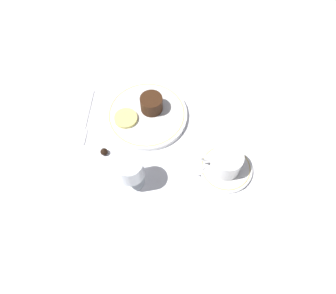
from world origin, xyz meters
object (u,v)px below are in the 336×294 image
(dinner_plate, at_px, (147,115))
(fork, at_px, (85,123))
(coffee_cup, at_px, (226,162))
(dessert_cake, at_px, (150,103))
(wine_glass, at_px, (130,170))

(dinner_plate, bearing_deg, fork, 16.65)
(coffee_cup, height_order, dessert_cake, coffee_cup)
(coffee_cup, height_order, fork, coffee_cup)
(wine_glass, bearing_deg, fork, -42.17)
(dessert_cake, bearing_deg, coffee_cup, 145.90)
(coffee_cup, xyz_separation_m, dessert_cake, (0.22, -0.15, -0.01))
(dinner_plate, relative_size, fork, 1.25)
(wine_glass, distance_m, fork, 0.23)
(coffee_cup, height_order, wine_glass, wine_glass)
(wine_glass, relative_size, fork, 0.59)
(dinner_plate, xyz_separation_m, wine_glass, (-0.00, 0.20, 0.06))
(coffee_cup, xyz_separation_m, wine_glass, (0.22, 0.07, 0.03))
(coffee_cup, bearing_deg, wine_glass, 17.53)
(dinner_plate, height_order, coffee_cup, coffee_cup)
(dessert_cake, bearing_deg, fork, 21.74)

